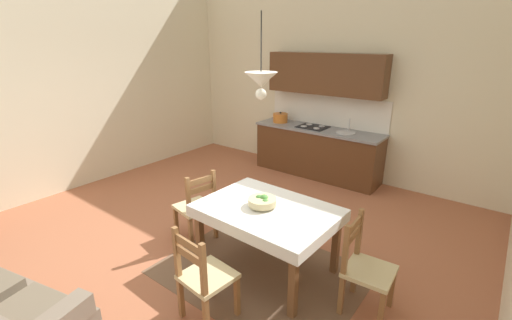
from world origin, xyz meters
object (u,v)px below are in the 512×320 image
at_px(dining_table, 267,218).
at_px(dining_chair_camera_side, 204,277).
at_px(pendant_lamp, 261,81).
at_px(fruit_bowl, 262,201).
at_px(dining_chair_tv_side, 196,207).
at_px(dining_chair_window_side, 365,269).
at_px(kitchen_cabinetry, 319,130).

height_order(dining_table, dining_chair_camera_side, dining_chair_camera_side).
bearing_deg(dining_chair_camera_side, dining_table, 89.26).
bearing_deg(pendant_lamp, dining_table, -25.36).
xyz_separation_m(fruit_bowl, pendant_lamp, (-0.08, 0.08, 1.23)).
relative_size(dining_chair_tv_side, dining_chair_window_side, 1.00).
xyz_separation_m(dining_table, dining_chair_tv_side, (-1.06, -0.04, -0.19)).
distance_m(dining_table, fruit_bowl, 0.19).
distance_m(dining_chair_window_side, fruit_bowl, 1.18).
relative_size(dining_table, pendant_lamp, 1.79).
height_order(kitchen_cabinetry, fruit_bowl, kitchen_cabinetry).
relative_size(dining_chair_camera_side, dining_chair_tv_side, 1.00).
distance_m(dining_chair_tv_side, fruit_bowl, 1.07).
bearing_deg(dining_table, fruit_bowl, -166.51).
height_order(kitchen_cabinetry, dining_chair_window_side, kitchen_cabinetry).
bearing_deg(dining_table, dining_chair_camera_side, -90.74).
relative_size(dining_table, dining_chair_window_side, 1.55).
relative_size(kitchen_cabinetry, dining_table, 1.63).
distance_m(dining_table, dining_chair_camera_side, 0.95).
bearing_deg(kitchen_cabinetry, dining_table, -72.35).
bearing_deg(dining_chair_tv_side, fruit_bowl, 1.39).
bearing_deg(dining_table, kitchen_cabinetry, 107.65).
xyz_separation_m(dining_chair_tv_side, pendant_lamp, (0.92, 0.10, 1.60)).
distance_m(dining_chair_window_side, pendant_lamp, 2.00).
bearing_deg(dining_chair_camera_side, fruit_bowl, 92.61).
bearing_deg(dining_table, dining_chair_window_side, 2.87).
bearing_deg(kitchen_cabinetry, fruit_bowl, -73.38).
bearing_deg(dining_chair_window_side, fruit_bowl, -176.61).
bearing_deg(dining_chair_window_side, pendant_lamp, 179.44).
bearing_deg(pendant_lamp, dining_chair_tv_side, -173.64).
height_order(dining_chair_tv_side, pendant_lamp, pendant_lamp).
height_order(dining_chair_window_side, fruit_bowl, dining_chair_window_side).
xyz_separation_m(dining_table, fruit_bowl, (-0.05, -0.01, 0.18)).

